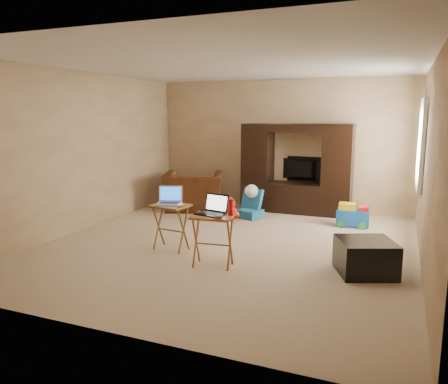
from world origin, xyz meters
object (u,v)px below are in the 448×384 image
at_px(television, 299,169).
at_px(mouse_left, 180,205).
at_px(laptop_left, 169,196).
at_px(tray_table_left, 171,227).
at_px(tray_table_right, 213,241).
at_px(child_rocker, 249,203).
at_px(ottoman, 365,257).
at_px(water_bottle, 231,207).
at_px(recliner, 194,192).
at_px(plush_toy, 229,209).
at_px(laptop_right, 210,205).
at_px(push_toy, 353,215).
at_px(entertainment_center, 296,169).
at_px(mouse_right, 219,216).

distance_m(television, mouse_left, 3.34).
distance_m(television, laptop_left, 3.31).
xyz_separation_m(tray_table_left, tray_table_right, (0.80, -0.40, 0.01)).
bearing_deg(child_rocker, ottoman, -27.01).
bearing_deg(child_rocker, water_bottle, -58.54).
xyz_separation_m(recliner, plush_toy, (0.97, -0.60, -0.15)).
relative_size(child_rocker, laptop_right, 1.57).
xyz_separation_m(push_toy, tray_table_left, (-2.18, -2.24, 0.12)).
xyz_separation_m(entertainment_center, water_bottle, (-0.05, -3.28, -0.10)).
bearing_deg(mouse_left, water_bottle, -17.33).
bearing_deg(water_bottle, tray_table_left, 162.12).
distance_m(tray_table_left, tray_table_right, 0.90).
bearing_deg(laptop_right, plush_toy, 118.22).
height_order(push_toy, laptop_right, laptop_right).
xyz_separation_m(recliner, water_bottle, (1.82, -2.73, 0.37)).
bearing_deg(television, water_bottle, 94.45).
bearing_deg(laptop_left, tray_table_left, -65.52).
bearing_deg(mouse_left, child_rocker, 84.79).
bearing_deg(laptop_left, ottoman, -20.28).
relative_size(entertainment_center, television, 2.41).
relative_size(child_rocker, laptop_left, 1.60).
bearing_deg(laptop_left, mouse_right, -50.40).
xyz_separation_m(mouse_right, water_bottle, (0.07, 0.20, 0.07)).
distance_m(child_rocker, tray_table_left, 2.22).
bearing_deg(tray_table_right, television, 79.62).
distance_m(ottoman, mouse_right, 1.77).
xyz_separation_m(tray_table_left, water_bottle, (1.00, -0.32, 0.42)).
distance_m(laptop_left, mouse_right, 1.12).
xyz_separation_m(child_rocker, water_bottle, (0.61, -2.50, 0.47)).
distance_m(child_rocker, mouse_left, 2.29).
xyz_separation_m(laptop_left, water_bottle, (1.03, -0.35, -0.01)).
relative_size(ottoman, mouse_right, 4.76).
distance_m(child_rocker, mouse_right, 2.79).
relative_size(plush_toy, laptop_left, 1.31).
bearing_deg(tray_table_right, recliner, 113.55).
bearing_deg(recliner, laptop_left, 87.73).
height_order(recliner, laptop_right, laptop_right).
relative_size(tray_table_right, laptop_left, 1.95).
bearing_deg(recliner, mouse_left, 91.53).
bearing_deg(push_toy, plush_toy, -169.60).
height_order(entertainment_center, push_toy, entertainment_center).
bearing_deg(laptop_right, tray_table_right, -13.91).
height_order(push_toy, mouse_right, mouse_right).
height_order(entertainment_center, plush_toy, entertainment_center).
xyz_separation_m(entertainment_center, television, (0.00, 0.20, -0.03)).
relative_size(ottoman, tray_table_left, 0.98).
relative_size(plush_toy, push_toy, 0.82).
xyz_separation_m(recliner, push_toy, (3.00, -0.17, -0.16)).
relative_size(television, tray_table_right, 1.32).
xyz_separation_m(plush_toy, push_toy, (2.03, 0.43, -0.02)).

